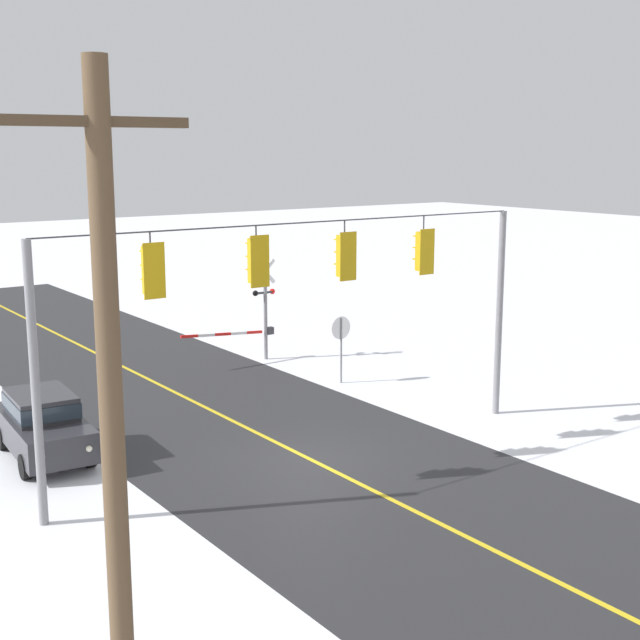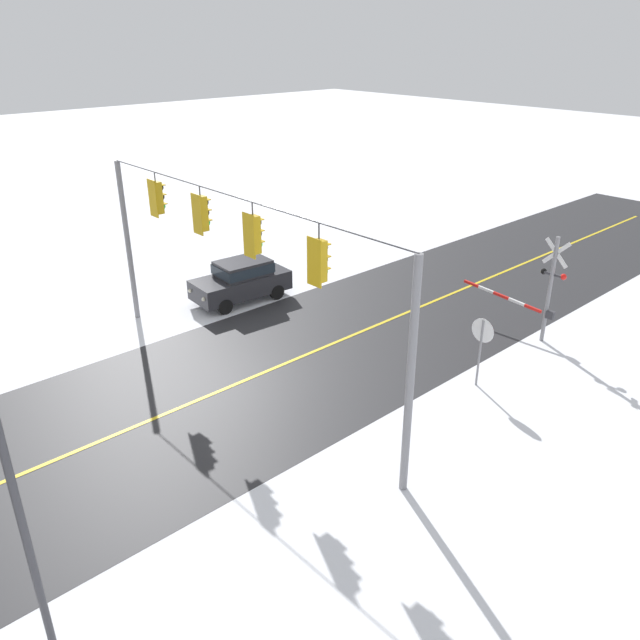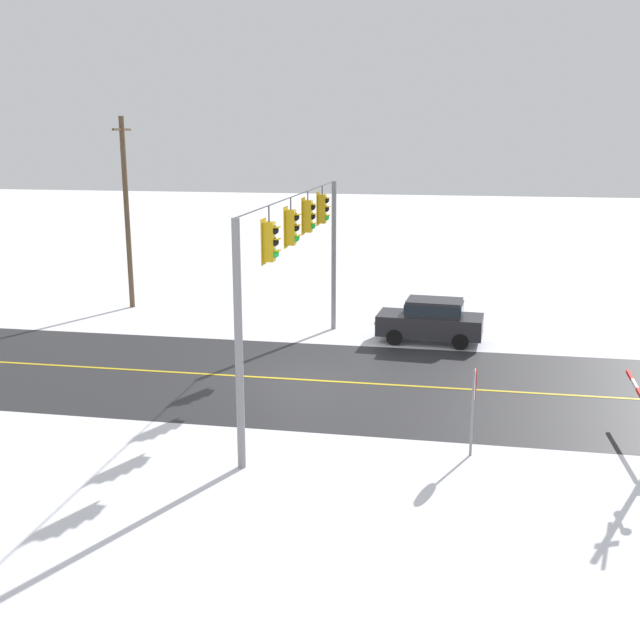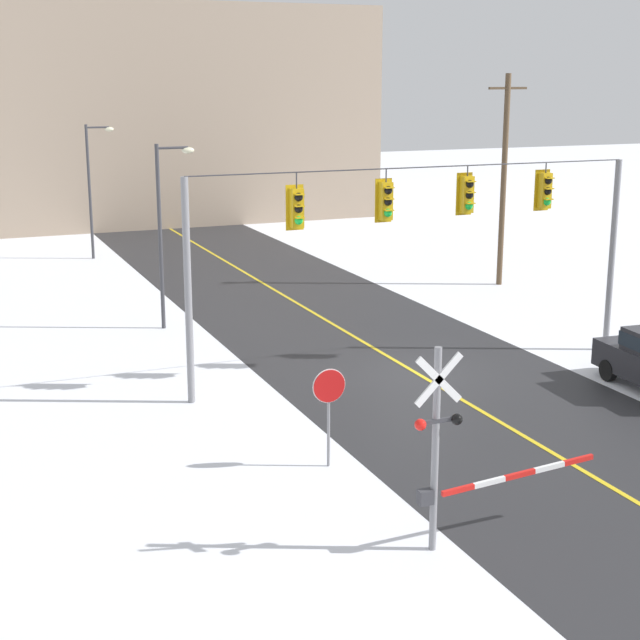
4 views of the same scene
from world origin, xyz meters
name	(u,v)px [view 2 (image 2 of 4)]	position (x,y,z in m)	size (l,w,h in m)	color
ground_plane	(240,383)	(0.00, 0.00, 0.00)	(160.00, 160.00, 0.00)	white
road_asphalt	(57,459)	(0.00, 6.00, 0.00)	(9.00, 80.00, 0.01)	#28282B
lane_centre_line	(57,459)	(0.00, 6.00, 0.01)	(0.14, 72.00, 0.01)	gold
signal_span	(230,254)	(0.11, -0.01, 4.40)	(14.20, 0.47, 6.22)	gray
stop_sign	(482,337)	(-5.26, -5.63, 1.71)	(0.80, 0.09, 2.35)	gray
railroad_crossing	(542,288)	(-4.70, -10.13, 1.99)	(4.10, 0.31, 4.00)	gray
parked_car_charcoal	(242,279)	(5.59, -4.16, 0.95)	(2.05, 4.29, 1.74)	#2D2D33
streetlamp_near	(8,481)	(-5.59, 8.29, 3.92)	(1.39, 0.28, 6.50)	#38383D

